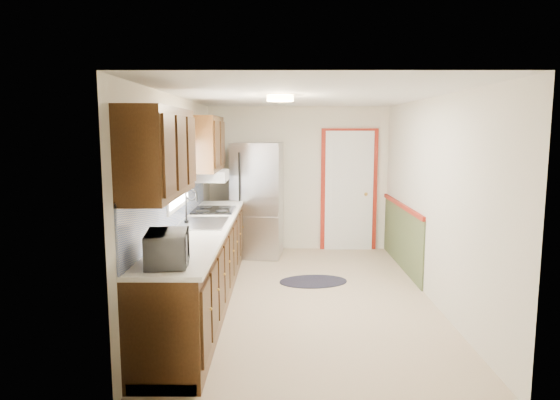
{
  "coord_description": "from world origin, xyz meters",
  "views": [
    {
      "loc": [
        -0.29,
        -5.84,
        2.01
      ],
      "look_at": [
        -0.3,
        0.29,
        1.15
      ],
      "focal_mm": 32.0,
      "sensor_mm": 36.0,
      "label": 1
    }
  ],
  "objects": [
    {
      "name": "refrigerator",
      "position": [
        -0.67,
        2.05,
        0.91
      ],
      "size": [
        0.84,
        0.8,
        1.82
      ],
      "rotation": [
        0.0,
        0.0,
        -0.12
      ],
      "color": "#B7B7BC",
      "rests_on": "ground"
    },
    {
      "name": "back_wall_trim",
      "position": [
        0.99,
        2.21,
        0.89
      ],
      "size": [
        1.12,
        2.3,
        2.08
      ],
      "color": "maroon",
      "rests_on": "ground"
    },
    {
      "name": "kitchen_run",
      "position": [
        -1.24,
        -0.29,
        0.81
      ],
      "size": [
        0.63,
        4.0,
        2.2
      ],
      "color": "#321C0B",
      "rests_on": "ground"
    },
    {
      "name": "cooktop",
      "position": [
        -1.19,
        0.75,
        0.95
      ],
      "size": [
        0.54,
        0.65,
        0.02
      ],
      "primitive_type": "cube",
      "color": "black",
      "rests_on": "kitchen_run"
    },
    {
      "name": "microwave",
      "position": [
        -1.2,
        -1.95,
        1.1
      ],
      "size": [
        0.33,
        0.52,
        0.33
      ],
      "primitive_type": "imported",
      "rotation": [
        0.0,
        0.0,
        1.71
      ],
      "color": "white",
      "rests_on": "kitchen_run"
    },
    {
      "name": "ceiling_fixture",
      "position": [
        -0.3,
        -0.2,
        2.36
      ],
      "size": [
        0.3,
        0.3,
        0.06
      ],
      "primitive_type": "cylinder",
      "color": "#FFD88C",
      "rests_on": "room_shell"
    },
    {
      "name": "rug",
      "position": [
        0.14,
        0.6,
        0.01
      ],
      "size": [
        0.98,
        0.7,
        0.01
      ],
      "primitive_type": "ellipsoid",
      "rotation": [
        0.0,
        0.0,
        0.13
      ],
      "color": "black",
      "rests_on": "ground"
    },
    {
      "name": "room_shell",
      "position": [
        0.0,
        0.0,
        1.2
      ],
      "size": [
        3.2,
        5.2,
        2.52
      ],
      "color": "tan",
      "rests_on": "ground"
    }
  ]
}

